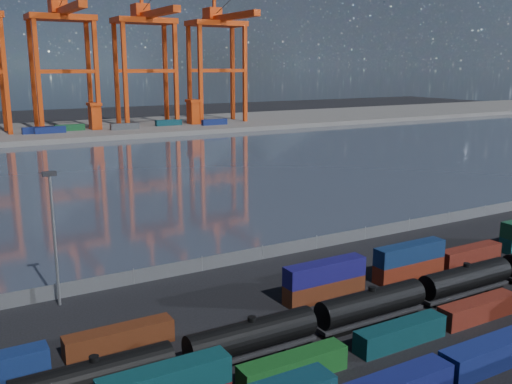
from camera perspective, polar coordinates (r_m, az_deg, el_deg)
ground at (r=65.84m, az=13.58°, el=-13.55°), size 700.00×700.00×0.00m
harbor_water at (r=155.57m, az=-13.98°, el=1.63°), size 700.00×700.00×0.00m
far_quay at (r=257.03m, az=-20.64°, el=5.64°), size 700.00×70.00×2.00m
container_row_south at (r=58.15m, az=19.84°, el=-15.41°), size 141.28×2.57×5.48m
container_row_mid at (r=54.78m, az=2.71°, el=-17.18°), size 114.65×2.25×4.79m
container_row_north at (r=80.12m, az=14.08°, el=-7.34°), size 141.11×2.28×4.86m
tanker_string at (r=71.72m, az=16.18°, el=-9.55°), size 122.80×3.07×4.39m
waterfront_fence at (r=86.14m, az=0.67°, el=-6.10°), size 160.12×0.12×2.20m
yard_light_mast at (r=71.77m, az=-19.55°, el=-3.77°), size 1.60×0.40×16.60m
gantry_cranes at (r=248.03m, az=-22.87°, el=14.71°), size 201.23×50.37×68.21m
quay_containers at (r=240.89m, az=-22.67°, el=5.61°), size 172.58×10.99×2.60m
straddle_carriers at (r=246.15m, az=-20.93°, el=6.94°), size 140.00×7.00×11.10m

